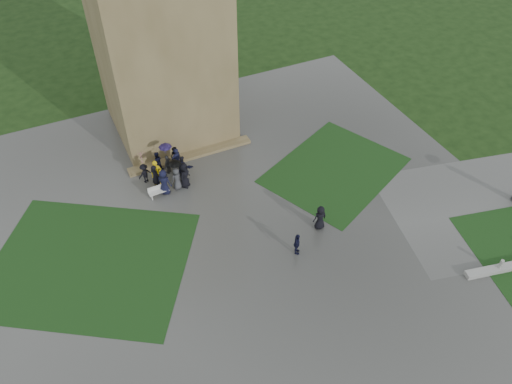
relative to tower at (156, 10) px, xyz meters
name	(u,v)px	position (x,y,z in m)	size (l,w,h in m)	color
ground	(254,263)	(0.00, -15.00, -9.00)	(120.00, 120.00, 0.00)	black
plaza	(240,239)	(0.00, -13.00, -8.99)	(34.00, 34.00, 0.02)	#3B3C39
lawn_inset_left	(89,263)	(-8.50, -11.00, -8.97)	(11.00, 9.00, 0.01)	black
lawn_inset_right	(335,170)	(8.50, -10.00, -8.97)	(9.00, 7.00, 0.01)	black
tower	(156,10)	(0.00, 0.00, 0.00)	(8.00, 8.00, 18.00)	brown
tower_plinth	(191,155)	(0.00, -4.40, -8.87)	(9.00, 0.80, 0.22)	brown
bench	(159,191)	(-3.22, -7.29, -8.59)	(1.34, 0.48, 0.77)	silver
visitor_cluster	(168,169)	(-2.16, -6.25, -7.92)	(3.69, 3.22, 2.47)	black
pedestrian_mid	(297,244)	(2.58, -15.34, -8.23)	(0.88, 0.50, 1.51)	black
pedestrian_near	(320,218)	(4.79, -14.16, -8.12)	(0.84, 0.57, 1.71)	black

